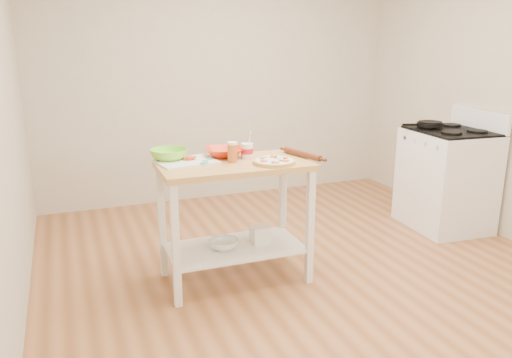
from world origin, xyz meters
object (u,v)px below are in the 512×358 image
object	(u,v)px
cutting_board	(186,161)
rolling_pin	(302,154)
spatula	(206,161)
yogurt_tub	(247,151)
prep_island	(234,197)
skillet	(429,124)
shelf_bin	(260,234)
pizza	(274,161)
orange_bowl	(224,152)
knife	(170,159)
beer_pint	(232,152)
shelf_glass_bowl	(224,244)
green_bowl	(169,155)
gas_stove	(446,179)

from	to	relation	value
cutting_board	rolling_pin	xyz separation A→B (m)	(0.84, -0.16, 0.01)
spatula	yogurt_tub	bearing A→B (deg)	-31.08
prep_island	skillet	bearing A→B (deg)	12.95
skillet	shelf_bin	size ratio (longest dim) A/B	2.96
pizza	spatula	bearing A→B (deg)	158.46
orange_bowl	shelf_bin	xyz separation A→B (m)	(0.21, -0.19, -0.61)
prep_island	cutting_board	size ratio (longest dim) A/B	2.41
knife	prep_island	bearing A→B (deg)	-37.41
beer_pint	shelf_bin	distance (m)	0.68
shelf_glass_bowl	spatula	bearing A→B (deg)	155.85
green_bowl	beer_pint	world-z (taller)	beer_pint
knife	cutting_board	bearing A→B (deg)	-50.84
pizza	knife	bearing A→B (deg)	152.55
yogurt_tub	shelf_bin	xyz separation A→B (m)	(0.07, -0.09, -0.63)
knife	rolling_pin	size ratio (longest dim) A/B	0.70
rolling_pin	yogurt_tub	bearing A→B (deg)	161.51
green_bowl	beer_pint	bearing A→B (deg)	-28.12
gas_stove	shelf_bin	size ratio (longest dim) A/B	8.65
pizza	orange_bowl	bearing A→B (deg)	127.79
pizza	orange_bowl	xyz separation A→B (m)	(-0.26, 0.33, 0.02)
prep_island	spatula	world-z (taller)	spatula
prep_island	green_bowl	size ratio (longest dim) A/B	4.06
green_bowl	shelf_glass_bowl	bearing A→B (deg)	-36.26
rolling_pin	shelf_glass_bowl	xyz separation A→B (m)	(-0.61, 0.03, -0.63)
green_bowl	shelf_glass_bowl	size ratio (longest dim) A/B	1.19
spatula	green_bowl	size ratio (longest dim) A/B	0.51
gas_stove	beer_pint	xyz separation A→B (m)	(-2.24, -0.31, 0.50)
pizza	cutting_board	distance (m)	0.63
yogurt_tub	shelf_glass_bowl	size ratio (longest dim) A/B	0.87
shelf_bin	spatula	bearing A→B (deg)	175.18
prep_island	skillet	distance (m)	2.19
cutting_board	rolling_pin	size ratio (longest dim) A/B	1.17
cutting_board	shelf_bin	distance (m)	0.79
rolling_pin	shelf_bin	bearing A→B (deg)	172.70
pizza	rolling_pin	xyz separation A→B (m)	(0.27, 0.10, 0.01)
skillet	shelf_glass_bowl	distance (m)	2.35
spatula	knife	world-z (taller)	knife
knife	rolling_pin	distance (m)	0.96
orange_bowl	shelf_bin	size ratio (longest dim) A/B	2.20
yogurt_tub	shelf_bin	distance (m)	0.64
gas_stove	yogurt_tub	size ratio (longest dim) A/B	5.74
cutting_board	shelf_glass_bowl	distance (m)	0.67
orange_bowl	shelf_glass_bowl	size ratio (longest dim) A/B	1.27
prep_island	yogurt_tub	size ratio (longest dim) A/B	5.56
shelf_glass_bowl	prep_island	bearing A→B (deg)	4.43
pizza	rolling_pin	distance (m)	0.29
gas_stove	beer_pint	size ratio (longest dim) A/B	7.69
beer_pint	orange_bowl	bearing A→B (deg)	90.58
skillet	shelf_glass_bowl	bearing A→B (deg)	-149.80
prep_island	cutting_board	distance (m)	0.43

